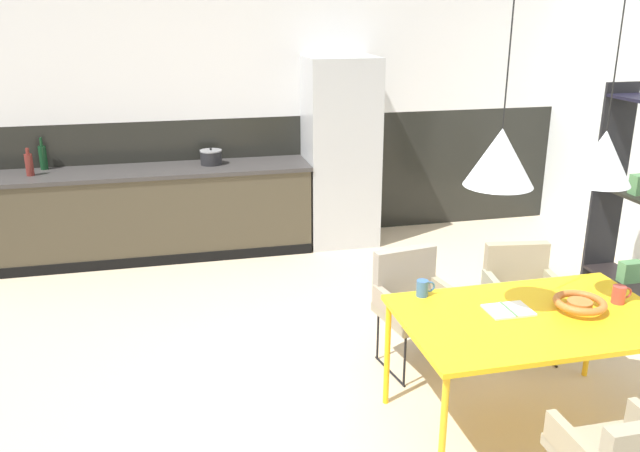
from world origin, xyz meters
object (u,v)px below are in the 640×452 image
object	(u,v)px
open_book	(508,310)
bottle_spice_small	(29,164)
pendant_lamp_over_table_near	(500,157)
refrigerator_column	(341,152)
dining_table	(533,322)
cooking_pot	(211,157)
mug_dark_espresso	(619,294)
pendant_lamp_over_table_far	(603,157)
bottle_wine_green	(43,157)
armchair_head_of_table	(521,285)
fruit_bowl	(580,303)
open_shelf_unit	(638,204)
armchair_corner_seat	(412,295)
mug_white_ceramic	(423,288)

from	to	relation	value
open_book	bottle_spice_small	distance (m)	4.56
pendant_lamp_over_table_near	refrigerator_column	bearing A→B (deg)	88.55
dining_table	cooking_pot	bearing A→B (deg)	113.54
mug_dark_espresso	pendant_lamp_over_table_far	size ratio (longest dim) A/B	0.12
bottle_wine_green	armchair_head_of_table	bearing A→B (deg)	-38.36
refrigerator_column	mug_dark_espresso	xyz separation A→B (m)	(0.78, -3.41, -0.17)
refrigerator_column	mug_dark_espresso	distance (m)	3.50
fruit_bowl	bottle_spice_small	size ratio (longest dim) A/B	1.14
open_shelf_unit	mug_dark_espresso	bearing A→B (deg)	-40.83
bottle_wine_green	bottle_spice_small	bearing A→B (deg)	-110.50
armchair_corner_seat	pendant_lamp_over_table_near	world-z (taller)	pendant_lamp_over_table_near
pendant_lamp_over_table_near	pendant_lamp_over_table_far	world-z (taller)	same
bottle_wine_green	refrigerator_column	bearing A→B (deg)	-4.42
mug_white_ceramic	bottle_spice_small	size ratio (longest dim) A/B	0.45
open_book	pendant_lamp_over_table_far	bearing A→B (deg)	-12.01
armchair_corner_seat	cooking_pot	distance (m)	2.90
armchair_corner_seat	armchair_head_of_table	world-z (taller)	armchair_corner_seat
mug_white_ceramic	armchair_head_of_table	bearing A→B (deg)	26.64
refrigerator_column	dining_table	world-z (taller)	refrigerator_column
cooking_pot	pendant_lamp_over_table_near	xyz separation A→B (m)	(1.23, -3.51, 0.70)
bottle_spice_small	open_book	bearing A→B (deg)	-47.33
armchair_corner_seat	open_book	world-z (taller)	armchair_corner_seat
fruit_bowl	armchair_head_of_table	bearing A→B (deg)	80.45
fruit_bowl	dining_table	bearing A→B (deg)	178.92
mug_white_ceramic	mug_dark_espresso	size ratio (longest dim) A/B	0.94
dining_table	bottle_wine_green	distance (m)	4.82
armchair_corner_seat	bottle_wine_green	size ratio (longest dim) A/B	2.62
open_shelf_unit	pendant_lamp_over_table_far	distance (m)	1.99
dining_table	cooking_pot	xyz separation A→B (m)	(-1.53, 3.51, 0.27)
cooking_pot	bottle_wine_green	xyz separation A→B (m)	(-1.59, 0.16, 0.05)
open_shelf_unit	bottle_spice_small	bearing A→B (deg)	-114.06
armchair_head_of_table	open_book	world-z (taller)	armchair_head_of_table
refrigerator_column	armchair_head_of_table	distance (m)	2.69
pendant_lamp_over_table_far	dining_table	bearing A→B (deg)	179.16
pendant_lamp_over_table_near	armchair_head_of_table	bearing A→B (deg)	50.13
bottle_wine_green	pendant_lamp_over_table_far	bearing A→B (deg)	-47.07
refrigerator_column	armchair_corner_seat	bearing A→B (deg)	-93.79
pendant_lamp_over_table_far	mug_white_ceramic	bearing A→B (deg)	154.05
bottle_spice_small	pendant_lamp_over_table_far	distance (m)	4.95
armchair_corner_seat	pendant_lamp_over_table_near	size ratio (longest dim) A/B	0.78
armchair_head_of_table	open_book	size ratio (longest dim) A/B	3.08
dining_table	armchair_head_of_table	size ratio (longest dim) A/B	1.92
dining_table	fruit_bowl	xyz separation A→B (m)	(0.28, -0.01, 0.09)
refrigerator_column	mug_dark_espresso	world-z (taller)	refrigerator_column
open_book	pendant_lamp_over_table_far	size ratio (longest dim) A/B	0.24
bottle_wine_green	armchair_corner_seat	bearing A→B (deg)	-45.58
cooking_pot	open_shelf_unit	world-z (taller)	open_shelf_unit
armchair_corner_seat	open_book	bearing A→B (deg)	99.21
mug_dark_espresso	pendant_lamp_over_table_near	world-z (taller)	pendant_lamp_over_table_near
armchair_corner_seat	mug_dark_espresso	world-z (taller)	mug_dark_espresso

